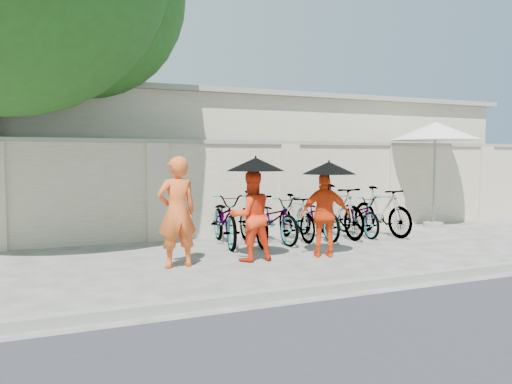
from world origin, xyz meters
name	(u,v)px	position (x,y,z in m)	size (l,w,h in m)	color
ground	(263,267)	(0.00, 0.00, 0.00)	(80.00, 80.00, 0.00)	#A6A49E
kerb	(318,289)	(0.00, -1.70, 0.06)	(40.00, 0.16, 0.12)	gray
compound_wall	(246,189)	(1.00, 3.20, 1.00)	(20.00, 0.30, 2.00)	beige
building_behind	(230,161)	(2.00, 7.00, 1.60)	(14.00, 6.00, 3.20)	beige
monk_left	(177,212)	(-1.24, 0.50, 0.86)	(0.63, 0.41, 1.73)	orange
monk_center	(251,216)	(0.00, 0.50, 0.75)	(0.73, 0.57, 1.49)	#FF3A12
parasol_center	(256,164)	(0.05, 0.42, 1.60)	(0.96, 0.96, 0.86)	black
monk_right	(325,215)	(1.30, 0.31, 0.72)	(0.85, 0.35, 1.45)	#F64210
parasol_right	(329,168)	(1.32, 0.23, 1.53)	(0.93, 0.93, 0.82)	black
patio_umbrella	(435,132)	(5.73, 2.52, 2.32)	(2.20, 2.20, 2.57)	gray
bike_0	(225,219)	(0.11, 2.06, 0.51)	(0.68, 1.96, 1.03)	gray
bike_1	(253,218)	(0.62, 1.88, 0.53)	(0.50, 1.75, 1.05)	gray
bike_2	(274,219)	(1.13, 2.01, 0.48)	(0.63, 1.81, 0.95)	gray
bike_3	(296,217)	(1.64, 2.02, 0.48)	(0.45, 1.58, 0.95)	gray
bike_4	(317,216)	(2.15, 2.04, 0.47)	(0.63, 1.80, 0.94)	gray
bike_5	(338,211)	(2.66, 2.04, 0.56)	(0.53, 1.87, 1.13)	gray
bike_6	(357,215)	(3.17, 2.06, 0.45)	(0.59, 1.70, 0.89)	gray
bike_7	(382,211)	(3.69, 1.89, 0.53)	(0.50, 1.78, 1.07)	gray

